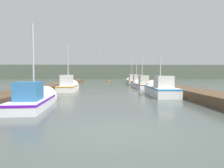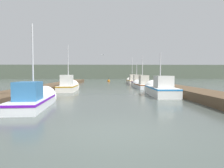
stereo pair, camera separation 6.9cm
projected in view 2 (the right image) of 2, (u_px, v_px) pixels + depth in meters
name	position (u px, v px, depth m)	size (l,w,h in m)	color
ground_plane	(114.00, 133.00, 5.64)	(200.00, 200.00, 0.00)	#47514C
dock_left	(52.00, 87.00, 21.47)	(2.23, 40.00, 0.55)	brown
dock_right	(165.00, 87.00, 21.74)	(2.23, 40.00, 0.55)	brown
distant_shore_ridge	(108.00, 72.00, 75.47)	(120.00, 16.00, 4.80)	#4C5647
fishing_boat_0	(35.00, 99.00, 10.22)	(1.80, 5.03, 4.61)	silver
fishing_boat_1	(160.00, 89.00, 15.90)	(1.78, 5.87, 3.77)	silver
fishing_boat_2	(69.00, 86.00, 19.81)	(1.63, 4.75, 4.96)	silver
fishing_boat_3	(142.00, 85.00, 23.56)	(1.72, 4.56, 4.19)	silver
fishing_boat_4	(137.00, 82.00, 29.25)	(1.70, 5.87, 3.83)	silver
fishing_boat_5	(132.00, 81.00, 34.31)	(1.68, 5.45, 4.93)	silver
mooring_piling_0	(159.00, 84.00, 20.30)	(0.24, 0.24, 1.22)	#473523
mooring_piling_1	(135.00, 79.00, 37.94)	(0.34, 0.34, 1.38)	#473523
channel_buoy	(109.00, 81.00, 43.39)	(0.59, 0.59, 1.09)	#BF6513
seagull_1	(102.00, 55.00, 25.38)	(0.53, 0.38, 0.12)	white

